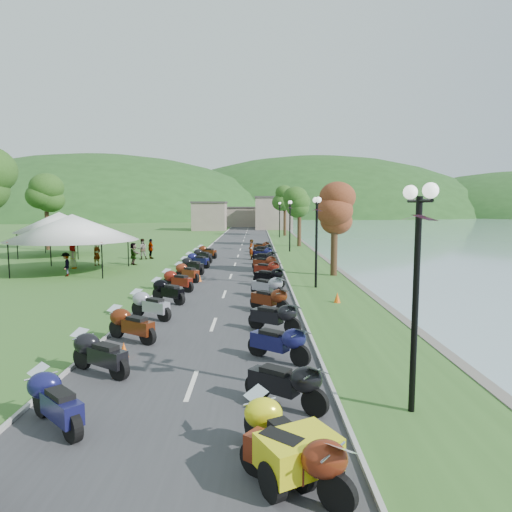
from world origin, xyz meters
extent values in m
plane|color=#3F722C|center=(0.00, 0.00, 0.00)|extent=(400.00, 400.00, 0.00)
cube|color=#37373A|center=(0.00, 40.00, 0.01)|extent=(7.00, 120.00, 0.02)
cube|color=gray|center=(-2.00, 85.00, 2.50)|extent=(18.00, 16.00, 5.00)
imported|color=slate|center=(-10.59, 27.53, 0.00)|extent=(0.72, 0.80, 1.79)
imported|color=slate|center=(-8.11, 31.53, 0.00)|extent=(0.97, 0.74, 1.77)
imported|color=slate|center=(-10.74, 22.18, 0.00)|extent=(0.70, 1.08, 1.56)
cone|color=#F2590C|center=(-2.36, 6.17, 0.24)|extent=(0.30, 0.30, 0.47)
camera|label=1|loc=(1.65, -7.23, 4.61)|focal=32.00mm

